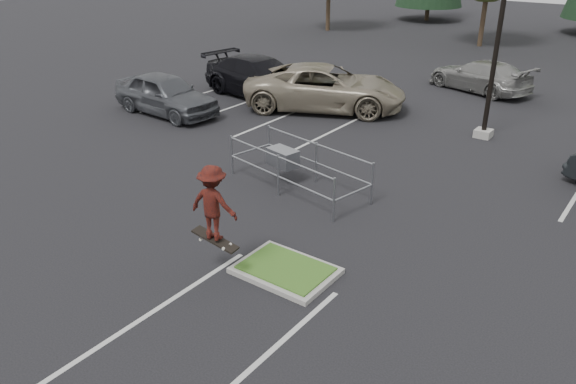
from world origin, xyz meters
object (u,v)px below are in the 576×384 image
Objects in this scene: light_pole at (502,13)px; cart_corral at (286,159)px; skateboarder at (213,203)px; car_l_black at (260,77)px; car_far_silver at (481,76)px; car_l_tan at (322,88)px; car_l_grey at (166,94)px.

light_pole is 9.42m from cart_corral.
light_pole reaches higher than skateboarder.
car_l_black is 10.78m from car_far_silver.
skateboarder reaches higher than car_l_black.
light_pole is 11.13m from car_l_black.
skateboarder is at bearing 20.18° from car_far_silver.
car_l_tan is at bearing 126.74° from cart_corral.
light_pole reaches higher than cart_corral.
car_l_black is 1.22× the size of car_far_silver.
car_l_tan reaches higher than car_l_black.
light_pole is at bearing 38.12° from car_far_silver.
light_pole is 5.32× the size of skateboarder.
car_l_grey is at bearing 172.61° from cart_corral.
light_pole is 1.60× the size of car_l_black.
light_pole is 2.13× the size of cart_corral.
light_pole is at bearing -108.29° from skateboarder.
skateboarder is 0.30× the size of car_l_black.
cart_corral is at bearing -105.86° from car_l_grey.
cart_corral is at bearing -179.58° from car_l_tan.
car_far_silver is at bearing 97.21° from cart_corral.
car_l_tan reaches higher than car_far_silver.
car_l_tan is 1.36× the size of car_l_grey.
skateboarder is at bearing -135.99° from car_l_black.
car_far_silver is at bearing -57.49° from car_l_tan.
skateboarder reaches higher than cart_corral.
skateboarder reaches higher than car_l_tan.
skateboarder reaches higher than car_l_grey.
car_l_black reaches higher than car_far_silver.
car_far_silver is (-0.73, 19.65, -1.08)m from skateboarder.
car_l_grey is at bearing 170.43° from car_l_black.
car_l_tan is 3.50m from car_l_black.
skateboarder is 0.37× the size of car_far_silver.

